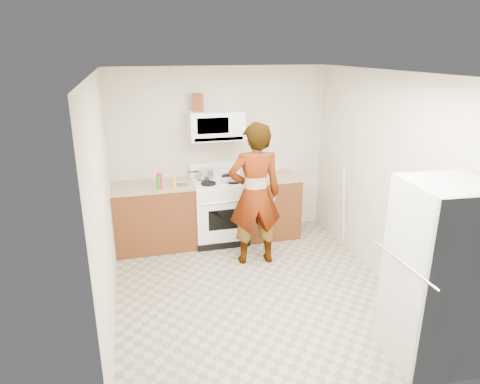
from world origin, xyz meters
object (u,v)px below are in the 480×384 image
object	(u,v)px
microwave	(216,125)
saucepan	(205,174)
fridge	(438,276)
gas_range	(219,209)
person	(255,195)
kettle	(271,168)

from	to	relation	value
microwave	saucepan	distance (m)	0.71
fridge	saucepan	xyz separation A→B (m)	(-1.48, 3.09, 0.17)
gas_range	person	distance (m)	0.95
microwave	fridge	world-z (taller)	microwave
saucepan	fridge	bearing A→B (deg)	-64.38
person	microwave	bearing A→B (deg)	-67.24
kettle	saucepan	bearing A→B (deg)	165.03
gas_range	fridge	distance (m)	3.29
fridge	saucepan	distance (m)	3.43
fridge	person	bearing A→B (deg)	118.54
gas_range	saucepan	distance (m)	0.57
microwave	fridge	distance (m)	3.50
microwave	person	distance (m)	1.22
microwave	person	world-z (taller)	microwave
person	saucepan	xyz separation A→B (m)	(-0.48, 0.86, 0.07)
person	kettle	distance (m)	1.05
fridge	kettle	bearing A→B (deg)	103.04
person	kettle	bearing A→B (deg)	-116.21
person	fridge	size ratio (longest dim) A/B	1.11
fridge	gas_range	bearing A→B (deg)	117.91
fridge	kettle	world-z (taller)	fridge
fridge	saucepan	size ratio (longest dim) A/B	7.45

